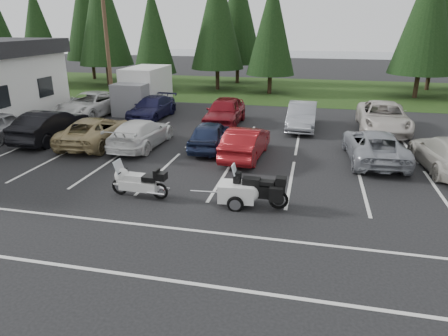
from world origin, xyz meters
TOP-DOWN VIEW (x-y plane):
  - ground at (0.00, 0.00)m, footprint 120.00×120.00m
  - grass_strip at (0.00, 24.00)m, footprint 80.00×16.00m
  - lake_water at (4.00, 55.00)m, footprint 70.00×50.00m
  - utility_pole at (-10.00, 12.00)m, footprint 1.60×0.26m
  - box_truck at (-8.00, 12.50)m, footprint 2.40×5.60m
  - stall_markings at (0.00, 2.00)m, footprint 32.00×16.00m
  - conifer_1 at (-22.00, 21.20)m, footprint 3.96×3.96m
  - conifer_2 at (-16.00, 22.80)m, footprint 5.10×5.10m
  - conifer_3 at (-10.50, 21.40)m, footprint 3.87×3.87m
  - conifer_4 at (-5.00, 22.90)m, footprint 4.80×4.80m
  - conifer_5 at (0.00, 21.60)m, footprint 4.14×4.14m
  - conifer_6 at (12.00, 22.10)m, footprint 4.93×4.93m
  - conifer_back_a at (-20.00, 27.00)m, footprint 5.28×5.28m
  - conifer_back_b at (-4.00, 27.50)m, footprint 4.97×4.97m
  - conifer_back_c at (14.00, 26.80)m, footprint 5.50×5.50m
  - car_near_0 at (-12.21, 3.90)m, footprint 1.93×4.45m
  - car_near_1 at (-9.54, 4.31)m, footprint 1.77×4.87m
  - car_near_2 at (-6.87, 4.13)m, footprint 2.65×5.19m
  - car_near_3 at (-4.41, 4.23)m, footprint 2.06×4.81m
  - car_near_4 at (-0.98, 4.69)m, footprint 1.84×4.17m
  - car_near_5 at (0.96, 3.72)m, footprint 1.77×4.39m
  - car_near_6 at (6.65, 4.49)m, footprint 2.64×5.18m
  - car_near_7 at (9.49, 3.84)m, footprint 2.55×5.20m
  - car_far_0 at (-10.56, 10.02)m, footprint 3.08×5.81m
  - car_far_1 at (-6.35, 10.32)m, footprint 2.17×4.81m
  - car_far_2 at (-1.33, 9.54)m, footprint 1.97×4.89m
  - car_far_3 at (3.25, 9.71)m, footprint 1.65×4.56m
  - car_far_4 at (7.80, 10.19)m, footprint 2.82×5.84m
  - touring_motorcycle at (-1.98, -1.54)m, footprint 2.44×0.85m
  - cargo_trailer at (1.53, -1.46)m, footprint 1.84×1.14m
  - adventure_motorcycle at (2.18, -1.43)m, footprint 2.45×0.91m

SIDE VIEW (x-z plane):
  - ground at x=0.00m, z-range 0.00..0.00m
  - lake_water at x=4.00m, z-range -0.01..0.01m
  - stall_markings at x=0.00m, z-range 0.00..0.01m
  - grass_strip at x=0.00m, z-range 0.00..0.01m
  - cargo_trailer at x=1.53m, z-range 0.00..0.81m
  - touring_motorcycle at x=-1.98m, z-range 0.00..1.33m
  - car_far_1 at x=-6.35m, z-range 0.00..1.37m
  - car_near_3 at x=-4.41m, z-range 0.00..1.38m
  - car_near_4 at x=-0.98m, z-range 0.00..1.39m
  - car_near_6 at x=6.65m, z-range 0.00..1.40m
  - car_near_2 at x=-6.87m, z-range 0.00..1.40m
  - car_near_5 at x=0.96m, z-range 0.00..1.42m
  - car_near_7 at x=9.49m, z-range 0.00..1.46m
  - adventure_motorcycle at x=2.18m, z-range 0.00..1.48m
  - car_near_0 at x=-12.21m, z-range 0.00..1.49m
  - car_far_3 at x=3.25m, z-range 0.00..1.50m
  - car_far_0 at x=-10.56m, z-range 0.00..1.55m
  - car_near_1 at x=-9.54m, z-range 0.00..1.59m
  - car_far_4 at x=7.80m, z-range 0.00..1.60m
  - car_far_2 at x=-1.33m, z-range 0.00..1.66m
  - box_truck at x=-8.00m, z-range 0.00..2.90m
  - utility_pole at x=-10.00m, z-range 0.20..9.20m
  - conifer_3 at x=-10.50m, z-range 0.76..9.78m
  - conifer_1 at x=-22.00m, z-range 0.78..10.00m
  - conifer_5 at x=0.00m, z-range 0.81..10.45m
  - conifer_4 at x=-5.00m, z-range 0.95..12.12m
  - conifer_6 at x=12.00m, z-range 0.97..12.45m
  - conifer_back_b at x=-4.00m, z-range 0.98..12.56m
  - conifer_2 at x=-16.00m, z-range 1.01..12.90m
  - conifer_back_a at x=-20.00m, z-range 1.04..13.34m
  - conifer_back_c at x=14.00m, z-range 1.09..13.90m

